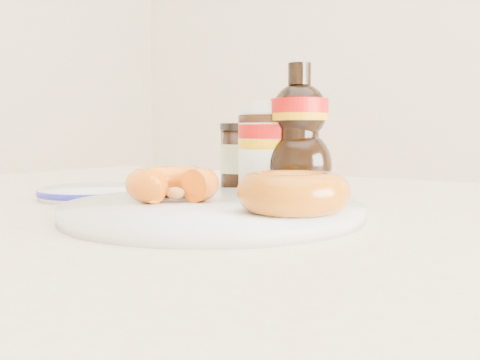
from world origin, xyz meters
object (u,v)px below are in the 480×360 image
Objects in this scene: plate at (213,210)px; dark_jar at (240,156)px; donut_bitten at (173,184)px; donut_whole at (293,192)px; dining_table at (262,270)px; nutella_jar at (271,145)px; blue_rim_saucer at (95,192)px; syrup_bottle at (299,131)px.

plate is 3.01× the size of dark_jar.
donut_whole is at bearing 0.76° from donut_bitten.
dining_table is 10.81× the size of nutella_jar.
donut_whole is 1.00× the size of dark_jar.
donut_whole is 0.79× the size of nutella_jar.
donut_whole is at bearing -48.55° from dark_jar.
nutella_jar is (-0.06, 0.21, 0.06)m from plate.
plate is 3.01× the size of donut_whole.
donut_bitten is at bearing -104.25° from dining_table.
blue_rim_saucer is at bearing -107.58° from dark_jar.
syrup_bottle reaches higher than donut_whole.
dark_jar is (-0.25, 0.29, 0.02)m from donut_whole.
syrup_bottle is at bearing 116.83° from donut_whole.
syrup_bottle reaches higher than nutella_jar.
blue_rim_saucer is at bearing -135.03° from nutella_jar.
nutella_jar is at bearing 114.96° from dining_table.
dining_table is at bearing 131.04° from donut_whole.
donut_whole is (0.15, -0.00, 0.00)m from donut_bitten.
blue_rim_saucer reaches higher than dining_table.
donut_bitten is 0.22m from nutella_jar.
dark_jar is 0.25m from blue_rim_saucer.
dark_jar reaches higher than donut_bitten.
plate is 0.32m from dark_jar.
nutella_jar is at bearing 171.47° from syrup_bottle.
syrup_bottle is at bearing 85.59° from dining_table.
nutella_jar reaches higher than blue_rim_saucer.
dark_jar is at bearing 72.42° from blue_rim_saucer.
donut_whole is 0.69× the size of blue_rim_saucer.
dark_jar is (-0.14, 0.07, -0.04)m from syrup_bottle.
syrup_bottle is (0.04, 0.21, 0.06)m from donut_bitten.
nutella_jar is 0.05m from syrup_bottle.
plate is 1.71× the size of syrup_bottle.
donut_whole is 0.57× the size of syrup_bottle.
syrup_bottle is (0.01, 0.08, 0.17)m from dining_table.
nutella_jar is at bearing 105.21° from plate.
nutella_jar is 0.87× the size of blue_rim_saucer.
syrup_bottle is at bearing 92.56° from plate.
donut_whole is at bearing -9.14° from blue_rim_saucer.
plate is at bearing -87.44° from syrup_bottle.
donut_bitten is 0.22m from syrup_bottle.
dining_table is at bearing -94.41° from syrup_bottle.
donut_whole is (0.10, -0.01, 0.03)m from plate.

